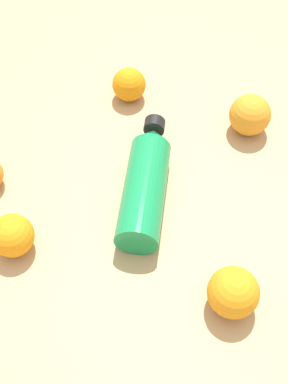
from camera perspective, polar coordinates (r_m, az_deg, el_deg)
name	(u,v)px	position (r m, az deg, el deg)	size (l,w,h in m)	color
ground_plane	(167,218)	(0.93, 2.61, -2.99)	(2.40, 2.40, 0.00)	tan
water_bottle	(146,181)	(0.93, 0.20, 1.25)	(0.08, 0.28, 0.08)	#198C4C
orange_0	(129,85)	(1.10, -1.70, 11.99)	(0.07, 0.07, 0.07)	orange
orange_1	(233,292)	(0.82, 9.99, -11.06)	(0.08, 0.08, 0.08)	orange
orange_3	(12,235)	(0.89, -14.60, -4.75)	(0.08, 0.08, 0.08)	orange
orange_4	(250,115)	(1.05, 11.83, 8.48)	(0.08, 0.08, 0.08)	orange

